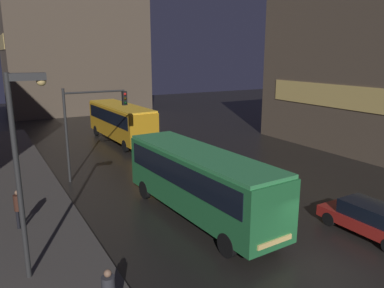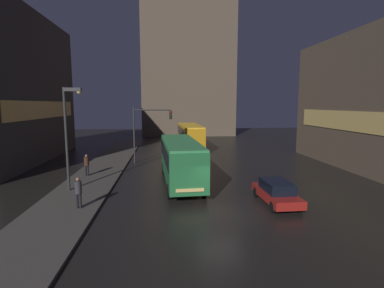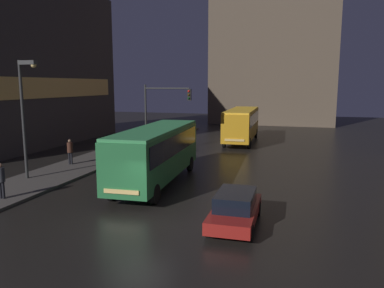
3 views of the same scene
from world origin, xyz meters
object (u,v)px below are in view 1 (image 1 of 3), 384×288
at_px(bus_far, 121,119).
at_px(traffic_light_main, 89,117).
at_px(street_lamp_sidewalk, 23,145).
at_px(pedestrian_mid, 19,205).
at_px(car_taxi, 370,219).
at_px(bus_near, 199,177).

relative_size(bus_far, traffic_light_main, 1.79).
bearing_deg(street_lamp_sidewalk, traffic_light_main, 64.82).
relative_size(pedestrian_mid, traffic_light_main, 0.31).
xyz_separation_m(traffic_light_main, street_lamp_sidewalk, (-4.76, -10.12, 0.88)).
relative_size(bus_far, pedestrian_mid, 5.77).
distance_m(traffic_light_main, street_lamp_sidewalk, 11.22).
bearing_deg(car_taxi, traffic_light_main, -59.28).
relative_size(car_taxi, street_lamp_sidewalk, 0.62).
bearing_deg(street_lamp_sidewalk, bus_far, 62.84).
height_order(bus_near, street_lamp_sidewalk, street_lamp_sidewalk).
relative_size(car_taxi, pedestrian_mid, 2.43).
distance_m(bus_near, pedestrian_mid, 8.28).
xyz_separation_m(bus_near, car_taxi, (5.66, -5.28, -1.33)).
xyz_separation_m(bus_near, street_lamp_sidewalk, (-7.69, -1.61, 2.85)).
bearing_deg(street_lamp_sidewalk, bus_near, 11.79).
xyz_separation_m(car_taxi, street_lamp_sidewalk, (-13.35, 3.67, 4.17)).
relative_size(bus_near, car_taxi, 2.35).
xyz_separation_m(bus_near, traffic_light_main, (-2.93, 8.51, 1.97)).
xyz_separation_m(pedestrian_mid, street_lamp_sidewalk, (0.09, -4.29, 3.67)).
distance_m(bus_near, car_taxi, 7.85).
height_order(bus_far, pedestrian_mid, bus_far).
relative_size(bus_far, street_lamp_sidewalk, 1.47).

